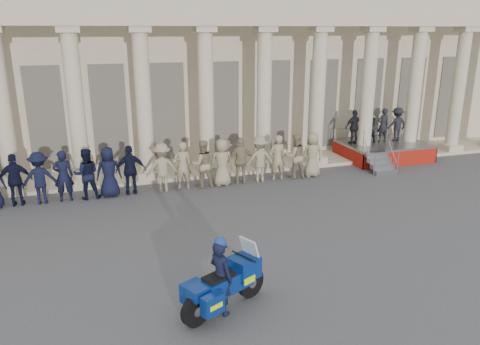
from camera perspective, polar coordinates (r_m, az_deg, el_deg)
name	(u,v)px	position (r m, az deg, el deg)	size (l,w,h in m)	color
ground	(231,262)	(13.21, -1.07, -10.80)	(90.00, 90.00, 0.00)	#434346
building	(152,61)	(26.20, -10.64, 13.21)	(40.00, 12.50, 9.00)	#BFAF8F
officer_rank	(113,172)	(18.45, -15.20, 0.10)	(17.60, 0.74, 1.95)	black
reviewing_stand	(384,132)	(24.06, 17.19, 4.73)	(4.11, 3.93, 2.48)	gray
motorcycle	(225,284)	(10.86, -1.81, -13.39)	(2.23, 1.51, 1.55)	black
rider	(221,276)	(10.66, -2.36, -12.45)	(0.67, 0.77, 1.87)	black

